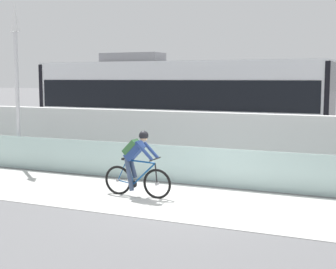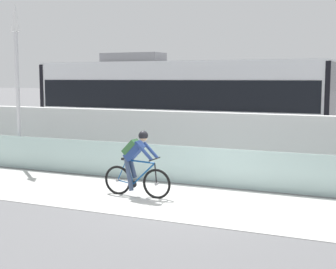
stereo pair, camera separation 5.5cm
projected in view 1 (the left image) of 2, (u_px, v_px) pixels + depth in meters
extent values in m
plane|color=slate|center=(186.00, 202.00, 11.25)|extent=(200.00, 200.00, 0.00)
cube|color=beige|center=(186.00, 202.00, 11.25)|extent=(32.00, 3.20, 0.01)
cube|color=silver|center=(212.00, 167.00, 12.88)|extent=(32.00, 0.05, 1.02)
cube|color=silver|center=(231.00, 144.00, 14.47)|extent=(32.00, 0.36, 1.82)
cube|color=#595654|center=(251.00, 161.00, 16.84)|extent=(32.00, 0.08, 0.01)
cube|color=#595654|center=(260.00, 155.00, 18.14)|extent=(32.00, 0.08, 0.01)
cube|color=silver|center=(179.00, 103.00, 18.45)|extent=(11.00, 2.50, 3.10)
cube|color=black|center=(179.00, 94.00, 18.41)|extent=(10.56, 2.54, 1.04)
cube|color=#19599E|center=(179.00, 139.00, 18.61)|extent=(10.78, 2.53, 0.28)
cube|color=slate|center=(133.00, 58.00, 19.04)|extent=(2.40, 1.10, 0.36)
cube|color=#232326|center=(100.00, 139.00, 20.03)|extent=(1.40, 1.88, 0.20)
cylinder|color=black|center=(91.00, 142.00, 19.38)|extent=(0.60, 0.10, 0.60)
cylinder|color=black|center=(109.00, 138.00, 20.69)|extent=(0.60, 0.10, 0.60)
cube|color=#232326|center=(271.00, 149.00, 17.23)|extent=(1.40, 1.88, 0.20)
cylinder|color=black|center=(267.00, 153.00, 16.59)|extent=(0.60, 0.10, 0.60)
cylinder|color=black|center=(275.00, 148.00, 17.89)|extent=(0.60, 0.10, 0.60)
cube|color=black|center=(60.00, 100.00, 20.61)|extent=(0.16, 2.54, 2.94)
cube|color=black|center=(330.00, 106.00, 16.29)|extent=(0.16, 2.54, 2.94)
torus|color=black|center=(157.00, 184.00, 11.51)|extent=(0.72, 0.06, 0.72)
cylinder|color=#99999E|center=(157.00, 184.00, 11.51)|extent=(0.07, 0.10, 0.07)
torus|color=black|center=(118.00, 180.00, 11.92)|extent=(0.72, 0.06, 0.72)
cylinder|color=#99999E|center=(118.00, 180.00, 11.92)|extent=(0.07, 0.10, 0.07)
cylinder|color=#144C8C|center=(144.00, 174.00, 11.62)|extent=(0.60, 0.04, 0.58)
cylinder|color=#144C8C|center=(130.00, 172.00, 11.76)|extent=(0.22, 0.04, 0.59)
cylinder|color=#144C8C|center=(141.00, 162.00, 11.62)|extent=(0.76, 0.04, 0.07)
cylinder|color=#144C8C|center=(126.00, 182.00, 11.84)|extent=(0.43, 0.03, 0.09)
cylinder|color=#144C8C|center=(122.00, 170.00, 11.85)|extent=(0.27, 0.02, 0.53)
cylinder|color=black|center=(156.00, 174.00, 11.49)|extent=(0.08, 0.03, 0.49)
cube|color=black|center=(127.00, 159.00, 11.76)|extent=(0.24, 0.10, 0.05)
cylinder|color=black|center=(155.00, 159.00, 11.46)|extent=(0.03, 0.58, 0.03)
cylinder|color=#262628|center=(134.00, 184.00, 11.76)|extent=(0.18, 0.02, 0.18)
cube|color=navy|center=(135.00, 151.00, 11.65)|extent=(0.50, 0.28, 0.51)
cube|color=#336638|center=(131.00, 147.00, 11.68)|extent=(0.38, 0.30, 0.38)
sphere|color=tan|center=(144.00, 137.00, 11.52)|extent=(0.20, 0.20, 0.20)
sphere|color=black|center=(144.00, 136.00, 11.51)|extent=(0.23, 0.23, 0.23)
cylinder|color=navy|center=(145.00, 152.00, 11.36)|extent=(0.41, 0.08, 0.41)
cylinder|color=navy|center=(151.00, 150.00, 11.65)|extent=(0.41, 0.08, 0.41)
cylinder|color=#384766|center=(129.00, 175.00, 11.68)|extent=(0.25, 0.11, 0.79)
cylinder|color=#384766|center=(133.00, 168.00, 11.83)|extent=(0.25, 0.11, 0.52)
cylinder|color=gray|center=(20.00, 163.00, 15.84)|extent=(0.24, 0.24, 0.20)
cylinder|color=silver|center=(17.00, 98.00, 15.60)|extent=(0.12, 0.12, 4.20)
cone|color=white|center=(15.00, 17.00, 15.30)|extent=(0.28, 0.28, 0.90)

